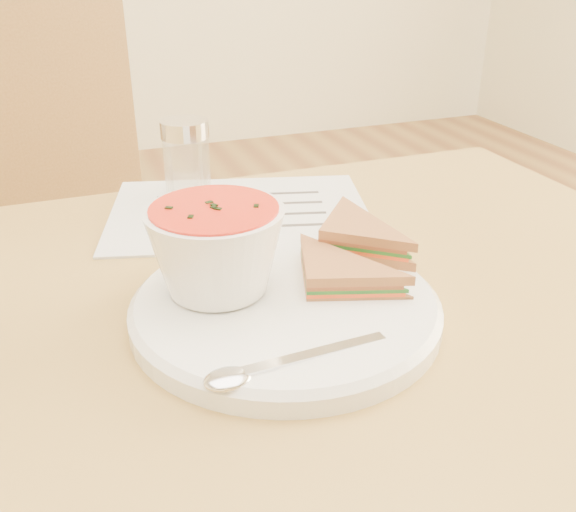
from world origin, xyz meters
name	(u,v)px	position (x,y,z in m)	size (l,w,h in m)	color
chair_far	(89,305)	(-0.13, 0.52, 0.49)	(0.44, 0.44, 0.98)	brown
plate	(285,309)	(0.02, -0.02, 0.76)	(0.28, 0.28, 0.02)	white
soup_bowl	(216,254)	(-0.03, 0.01, 0.81)	(0.12, 0.12, 0.08)	white
sandwich_half_a	(307,294)	(0.04, -0.04, 0.78)	(0.09, 0.09, 0.03)	#986635
sandwich_half_b	(318,244)	(0.08, 0.03, 0.79)	(0.09, 0.09, 0.03)	#986635
spoon	(294,360)	(0.00, -0.11, 0.77)	(0.18, 0.04, 0.01)	silver
paper_menu	(240,211)	(0.06, 0.22, 0.75)	(0.31, 0.23, 0.00)	silver
condiment_shaker	(187,162)	(0.01, 0.28, 0.80)	(0.06, 0.06, 0.11)	silver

